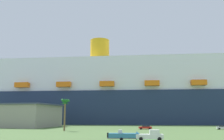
{
  "coord_description": "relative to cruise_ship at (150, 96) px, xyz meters",
  "views": [
    {
      "loc": [
        11.39,
        -79.21,
        5.17
      ],
      "look_at": [
        -6.11,
        41.31,
        26.75
      ],
      "focal_mm": 41.02,
      "sensor_mm": 36.0,
      "label": 1
    }
  ],
  "objects": [
    {
      "name": "parked_car_silver_sedan",
      "position": [
        25.88,
        -56.34,
        -15.73
      ],
      "size": [
        4.57,
        2.26,
        1.58
      ],
      "color": "silver",
      "rests_on": "ground_plane"
    },
    {
      "name": "palm_tree",
      "position": [
        -29.02,
        -72.72,
        -7.88
      ],
      "size": [
        3.27,
        3.21,
        10.76
      ],
      "color": "brown",
      "rests_on": "ground_plane"
    },
    {
      "name": "parked_car_red_hatchback",
      "position": [
        -2.31,
        -59.64,
        -15.73
      ],
      "size": [
        4.97,
        2.73,
        1.58
      ],
      "color": "red",
      "rests_on": "ground_plane"
    },
    {
      "name": "pickup_truck",
      "position": [
        -0.49,
        -102.01,
        -15.52
      ],
      "size": [
        5.7,
        2.51,
        2.2
      ],
      "color": "white",
      "rests_on": "ground_plane"
    },
    {
      "name": "small_boat_on_trailer",
      "position": [
        -5.56,
        -102.27,
        -15.6
      ],
      "size": [
        8.32,
        2.26,
        2.15
      ],
      "color": "#595960",
      "rests_on": "ground_plane"
    },
    {
      "name": "terminal_building",
      "position": [
        -68.71,
        -46.12,
        -11.49
      ],
      "size": [
        54.5,
        30.31,
        10.09
      ],
      "color": "gray",
      "rests_on": "ground_plane"
    },
    {
      "name": "ground_plane",
      "position": [
        -12.0,
        -47.98,
        -16.56
      ],
      "size": [
        600.0,
        600.0,
        0.0
      ],
      "primitive_type": "plane",
      "color": "#4C6B38"
    },
    {
      "name": "cruise_ship",
      "position": [
        0.0,
        0.0,
        0.0
      ],
      "size": [
        252.54,
        42.39,
        57.52
      ],
      "color": "#1E2D4C",
      "rests_on": "ground_plane"
    }
  ]
}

